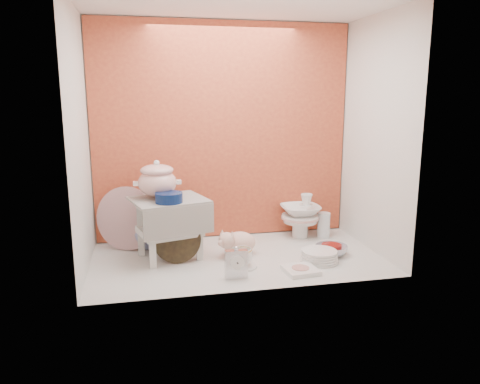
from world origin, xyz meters
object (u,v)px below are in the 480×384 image
object	(u,v)px
soup_tureen	(157,179)
gold_rim_teacup	(242,257)
floral_platter	(126,218)
porcelain_tower	(300,216)
blue_white_vase	(151,229)
step_stool	(169,228)
dinner_plate_stack	(319,256)
crystal_bowl	(331,250)
plush_pig	(239,242)
mantel_clock	(236,263)

from	to	relation	value
soup_tureen	gold_rim_teacup	xyz separation A→B (m)	(0.47, -0.31, -0.43)
floral_platter	porcelain_tower	size ratio (longest dim) A/B	1.33
floral_platter	blue_white_vase	size ratio (longest dim) A/B	1.68
step_stool	floral_platter	bearing A→B (deg)	124.79
soup_tureen	dinner_plate_stack	size ratio (longest dim) A/B	1.20
step_stool	porcelain_tower	world-z (taller)	step_stool
crystal_bowl	porcelain_tower	distance (m)	0.43
floral_platter	gold_rim_teacup	bearing A→B (deg)	-35.79
dinner_plate_stack	crystal_bowl	distance (m)	0.16
plush_pig	floral_platter	bearing A→B (deg)	154.08
mantel_clock	plush_pig	world-z (taller)	mantel_clock
floral_platter	gold_rim_teacup	world-z (taller)	floral_platter
plush_pig	step_stool	bearing A→B (deg)	169.12
mantel_clock	plush_pig	bearing A→B (deg)	75.04
blue_white_vase	crystal_bowl	world-z (taller)	blue_white_vase
blue_white_vase	dinner_plate_stack	bearing A→B (deg)	-26.55
plush_pig	dinner_plate_stack	bearing A→B (deg)	-32.94
step_stool	soup_tureen	size ratio (longest dim) A/B	1.57
soup_tureen	mantel_clock	xyz separation A→B (m)	(0.40, -0.46, -0.41)
step_stool	gold_rim_teacup	distance (m)	0.50
step_stool	porcelain_tower	size ratio (longest dim) A/B	1.38
soup_tureen	porcelain_tower	distance (m)	1.08
soup_tureen	plush_pig	bearing A→B (deg)	-9.41
blue_white_vase	mantel_clock	size ratio (longest dim) A/B	1.37
dinner_plate_stack	gold_rim_teacup	bearing A→B (deg)	178.66
blue_white_vase	crystal_bowl	bearing A→B (deg)	-19.47
step_stool	mantel_clock	distance (m)	0.55
step_stool	crystal_bowl	world-z (taller)	step_stool
gold_rim_teacup	crystal_bowl	world-z (taller)	gold_rim_teacup
step_stool	floral_platter	distance (m)	0.35
dinner_plate_stack	porcelain_tower	distance (m)	0.53
mantel_clock	step_stool	bearing A→B (deg)	128.40
dinner_plate_stack	floral_platter	bearing A→B (deg)	156.85
soup_tureen	dinner_plate_stack	world-z (taller)	soup_tureen
step_stool	floral_platter	size ratio (longest dim) A/B	1.03
blue_white_vase	porcelain_tower	xyz separation A→B (m)	(1.05, 0.01, 0.03)
gold_rim_teacup	plush_pig	bearing A→B (deg)	81.63
gold_rim_teacup	step_stool	bearing A→B (deg)	146.89
step_stool	soup_tureen	xyz separation A→B (m)	(-0.06, 0.04, 0.31)
soup_tureen	porcelain_tower	world-z (taller)	soup_tureen
mantel_clock	porcelain_tower	xyz separation A→B (m)	(0.60, 0.65, 0.07)
plush_pig	porcelain_tower	bearing A→B (deg)	22.97
step_stool	mantel_clock	xyz separation A→B (m)	(0.34, -0.42, -0.10)
step_stool	porcelain_tower	bearing A→B (deg)	-1.64
blue_white_vase	dinner_plate_stack	size ratio (longest dim) A/B	1.08
floral_platter	blue_white_vase	world-z (taller)	floral_platter
crystal_bowl	soup_tureen	bearing A→B (deg)	168.74
soup_tureen	mantel_clock	size ratio (longest dim) A/B	1.51
step_stool	gold_rim_teacup	xyz separation A→B (m)	(0.40, -0.26, -0.13)
blue_white_vase	plush_pig	distance (m)	0.61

